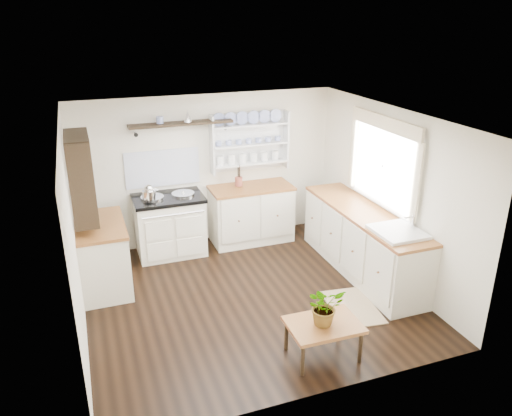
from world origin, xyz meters
The scene contains 19 objects.
floor centered at (0.00, 0.00, 0.00)m, with size 4.00×3.80×0.01m, color black.
wall_back centered at (0.00, 1.90, 1.15)m, with size 4.00×0.02×2.30m, color silver.
wall_right centered at (2.00, 0.00, 1.15)m, with size 0.02×3.80×2.30m, color silver.
wall_left centered at (-2.00, 0.00, 1.15)m, with size 0.02×3.80×2.30m, color silver.
ceiling centered at (0.00, 0.00, 2.30)m, with size 4.00×3.80×0.01m, color white.
window centered at (1.95, 0.15, 1.56)m, with size 0.08×1.55×1.22m.
aga_cooker centered at (-0.69, 1.57, 0.46)m, with size 1.02×0.71×0.94m.
back_cabinets centered at (0.60, 1.60, 0.46)m, with size 1.27×0.63×0.90m.
right_cabinets centered at (1.70, 0.10, 0.46)m, with size 0.62×2.43×0.90m.
belfast_sink centered at (1.70, -0.65, 0.80)m, with size 0.55×0.60×0.45m.
left_cabinets centered at (-1.70, 0.90, 0.46)m, with size 0.62×1.13×0.90m.
plate_rack centered at (0.65, 1.86, 1.56)m, with size 1.20×0.22×0.90m.
high_shelf centered at (-0.40, 1.78, 1.91)m, with size 1.50×0.29×0.16m.
left_shelving centered at (-1.84, 0.90, 1.55)m, with size 0.28×0.80×1.05m, color black.
kettle centered at (-0.97, 1.45, 1.04)m, with size 0.19×0.19×0.23m, color silver, non-canonical shape.
utensil_crock centered at (0.43, 1.68, 0.98)m, with size 0.12×0.12×0.14m, color brown.
center_table centered at (0.34, -1.40, 0.36)m, with size 0.76×0.55×0.41m.
potted_plant centered at (0.34, -1.40, 0.62)m, with size 0.38×0.33×0.42m, color #3F7233.
floor_rug centered at (1.12, -0.70, 0.01)m, with size 0.55×0.85×0.02m, color olive.
Camera 1 is at (-1.81, -5.26, 3.41)m, focal length 35.00 mm.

